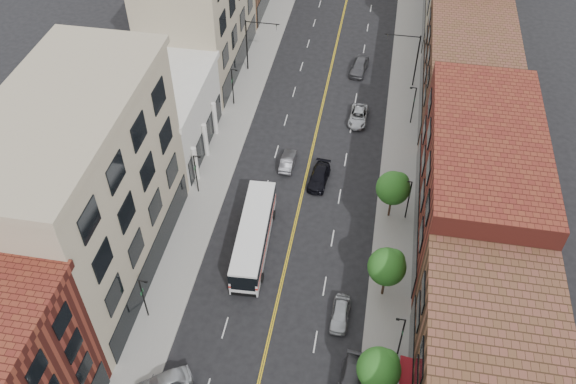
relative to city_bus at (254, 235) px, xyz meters
The scene contains 26 objects.
sidewalk_left 18.76m from the city_bus, 110.57° to the left, with size 4.00×110.00×0.15m, color gray.
sidewalk_right 22.12m from the city_bus, 52.46° to the left, with size 4.00×110.00×0.15m, color gray.
bldg_l_tanoffice 15.99m from the city_bus, 161.59° to the right, with size 10.00×22.00×18.00m, color tan.
bldg_l_white 19.25m from the city_bus, 135.16° to the left, with size 10.00×14.00×8.00m, color silver.
bldg_l_far_a 34.13m from the city_bus, 113.98° to the left, with size 10.00×20.00×18.00m, color tan.
bldg_r_mid 21.84m from the city_bus, 17.61° to the left, with size 10.00×22.00×12.00m, color maroon.
bldg_r_far_a 34.40m from the city_bus, 53.37° to the left, with size 10.00×20.00×10.00m, color brown.
tree_r_1 18.72m from the city_bus, 46.34° to the right, with size 3.40×3.40×5.59m.
tree_r_2 13.48m from the city_bus, 15.03° to the right, with size 3.40×3.40×5.59m.
tree_r_3 14.59m from the city_bus, 27.08° to the left, with size 3.40×3.40×5.59m.
lamp_l_1 12.18m from the city_bus, 128.30° to the right, with size 0.81×0.55×5.05m.
lamp_l_2 9.99m from the city_bus, 139.20° to the left, with size 0.81×0.55×5.05m.
lamp_l_3 23.74m from the city_bus, 108.48° to the left, with size 0.81×0.55×5.05m.
lamp_r_1 17.29m from the city_bus, 33.47° to the right, with size 0.81×0.55×5.05m.
lamp_r_2 15.82m from the city_bus, 24.26° to the left, with size 0.81×0.55×5.05m.
lamp_r_3 26.72m from the city_bus, 57.38° to the left, with size 0.81×0.55×5.05m.
signal_mast_left 31.37m from the city_bus, 102.63° to the left, with size 4.49×0.18×7.20m.
signal_mast_right 33.54m from the city_bus, 65.79° to the left, with size 4.49×0.18×7.20m.
city_bus is the anchor object (origin of this frame).
car_angle_a 16.38m from the city_bus, 104.02° to the right, with size 1.87×4.64×1.58m, color #B0B4B8.
car_parked_mid 17.03m from the city_bus, 50.37° to the right, with size 2.01×4.94×1.43m, color #46464A.
car_parked_far 11.50m from the city_bus, 36.20° to the right, with size 1.62×4.02×1.37m, color #A5A9AD.
car_lane_behind 12.52m from the city_bus, 84.78° to the left, with size 1.41×4.05×1.33m, color #4B4B50.
car_lane_a 11.53m from the city_bus, 64.51° to the left, with size 1.92×4.71×1.37m, color black.
car_lane_b 23.44m from the city_bus, 69.68° to the left, with size 2.17×4.70×1.31m, color #B3B6BB.
car_lane_c 33.40m from the city_bus, 77.47° to the left, with size 1.95×4.84×1.65m, color #4C4D52.
Camera 1 is at (6.65, -20.23, 45.87)m, focal length 38.00 mm.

